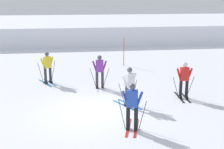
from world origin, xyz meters
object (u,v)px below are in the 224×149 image
(skier_red, at_px, (184,79))
(skier_white, at_px, (129,86))
(skier_purple, at_px, (100,71))
(skier_yellow, at_px, (47,67))
(trail_marker_pole, at_px, (124,52))
(skier_blue, at_px, (132,105))

(skier_red, relative_size, skier_white, 1.00)
(skier_purple, bearing_deg, skier_yellow, 155.20)
(trail_marker_pole, bearing_deg, skier_purple, -113.17)
(skier_red, relative_size, trail_marker_pole, 0.91)
(skier_blue, relative_size, trail_marker_pole, 0.91)
(skier_white, bearing_deg, trail_marker_pole, 81.87)
(skier_red, xyz_separation_m, skier_purple, (-3.65, 2.11, 0.00))
(skier_red, bearing_deg, skier_yellow, 152.15)
(skier_yellow, xyz_separation_m, skier_purple, (2.66, -1.23, -0.00))
(skier_white, height_order, trail_marker_pole, trail_marker_pole)
(skier_red, bearing_deg, trail_marker_pole, 102.73)
(skier_white, height_order, skier_purple, same)
(skier_red, height_order, skier_blue, same)
(skier_yellow, distance_m, skier_white, 5.42)
(skier_purple, distance_m, trail_marker_pole, 5.29)
(skier_white, bearing_deg, skier_red, 13.96)
(skier_yellow, bearing_deg, trail_marker_pole, 37.40)
(skier_yellow, bearing_deg, skier_blue, -62.49)
(trail_marker_pole, bearing_deg, skier_yellow, -142.60)
(skier_purple, bearing_deg, skier_white, -70.33)
(skier_white, relative_size, trail_marker_pole, 0.91)
(skier_yellow, bearing_deg, skier_red, -27.85)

